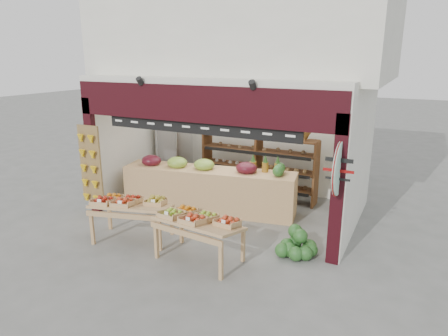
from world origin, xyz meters
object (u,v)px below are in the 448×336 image
cardboard_stack (168,184)px  watermelon_pile (297,246)px  mid_counter (208,188)px  back_shelving (259,152)px  display_table_right (197,220)px  refrigerator (175,153)px  display_table_left (127,204)px

cardboard_stack → watermelon_pile: cardboard_stack is taller
mid_counter → cardboard_stack: bearing=159.3°
back_shelving → cardboard_stack: 2.56m
cardboard_stack → back_shelving: bearing=19.8°
mid_counter → display_table_right: (0.95, -2.14, 0.20)m
cardboard_stack → mid_counter: (1.55, -0.59, 0.28)m
back_shelving → cardboard_stack: back_shelving is taller
refrigerator → mid_counter: bearing=-32.6°
cardboard_stack → refrigerator: bearing=106.5°
cardboard_stack → display_table_left: (0.87, -2.63, 0.47)m
display_table_right → watermelon_pile: (1.57, 0.91, -0.56)m
refrigerator → display_table_right: (2.70, -3.40, -0.19)m
back_shelving → display_table_right: 3.57m
watermelon_pile → display_table_left: bearing=-165.8°
watermelon_pile → cardboard_stack: bearing=156.0°
display_table_left → display_table_right: 1.64m
cardboard_stack → display_table_left: display_table_left is taller
display_table_left → mid_counter: bearing=71.5°
back_shelving → cardboard_stack: (-2.25, -0.81, -0.92)m
refrigerator → display_table_right: bearing=-48.3°
refrigerator → display_table_left: refrigerator is taller
mid_counter → display_table_left: mid_counter is taller
back_shelving → refrigerator: refrigerator is taller
refrigerator → cardboard_stack: refrigerator is taller
cardboard_stack → display_table_right: display_table_right is taller
cardboard_stack → display_table_right: 3.73m
back_shelving → mid_counter: (-0.69, -1.40, -0.64)m
display_table_left → refrigerator: bearing=107.9°
display_table_right → cardboard_stack: bearing=132.6°
cardboard_stack → display_table_right: bearing=-47.4°
refrigerator → display_table_right: refrigerator is taller
back_shelving → watermelon_pile: 3.35m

